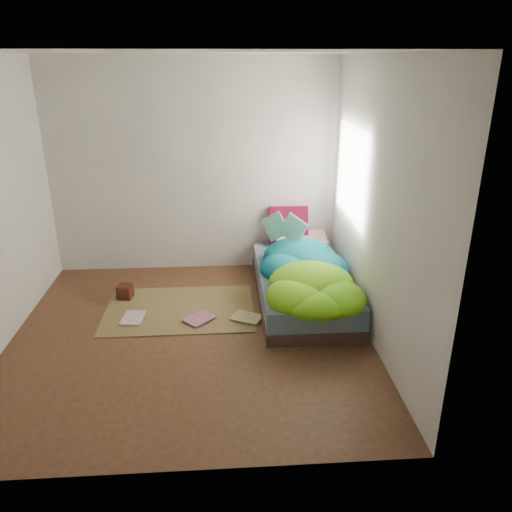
{
  "coord_description": "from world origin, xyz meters",
  "views": [
    {
      "loc": [
        0.34,
        -4.33,
        2.57
      ],
      "look_at": [
        0.7,
        0.75,
        0.53
      ],
      "focal_mm": 35.0,
      "sensor_mm": 36.0,
      "label": 1
    }
  ],
  "objects": [
    {
      "name": "open_book",
      "position": [
        1.05,
        1.13,
        0.82
      ],
      "size": [
        0.45,
        0.27,
        0.28
      ],
      "primitive_type": null,
      "rotation": [
        0.0,
        0.0,
        -0.41
      ],
      "color": "#2C8730",
      "rests_on": "duvet"
    },
    {
      "name": "ground",
      "position": [
        0.0,
        0.0,
        0.0
      ],
      "size": [
        3.5,
        3.5,
        0.0
      ],
      "primitive_type": "cube",
      "color": "#452A1A",
      "rests_on": "ground"
    },
    {
      "name": "pillow_floral",
      "position": [
        1.32,
        1.51,
        0.41
      ],
      "size": [
        0.64,
        0.4,
        0.14
      ],
      "primitive_type": "cube",
      "rotation": [
        0.0,
        0.0,
        -0.02
      ],
      "color": "beige",
      "rests_on": "bed"
    },
    {
      "name": "floor_book_c",
      "position": [
        0.52,
        0.17,
        0.02
      ],
      "size": [
        0.38,
        0.34,
        0.02
      ],
      "primitive_type": "imported",
      "rotation": [
        0.0,
        0.0,
        1.09
      ],
      "color": "#C5BA81",
      "rests_on": "rug"
    },
    {
      "name": "rug",
      "position": [
        -0.15,
        0.55,
        0.01
      ],
      "size": [
        1.6,
        1.1,
        0.01
      ],
      "primitive_type": "cube",
      "color": "brown",
      "rests_on": "ground"
    },
    {
      "name": "bed",
      "position": [
        1.22,
        0.72,
        0.17
      ],
      "size": [
        1.0,
        2.0,
        0.34
      ],
      "color": "#39281F",
      "rests_on": "ground"
    },
    {
      "name": "room_walls",
      "position": [
        0.01,
        0.01,
        1.63
      ],
      "size": [
        3.54,
        3.54,
        2.62
      ],
      "color": "silver",
      "rests_on": "ground"
    },
    {
      "name": "wooden_box",
      "position": [
        -0.78,
        0.86,
        0.09
      ],
      "size": [
        0.18,
        0.18,
        0.15
      ],
      "primitive_type": "cube",
      "rotation": [
        0.0,
        0.0,
        -0.18
      ],
      "color": "#36160C",
      "rests_on": "rug"
    },
    {
      "name": "duvet",
      "position": [
        1.22,
        0.5,
        0.51
      ],
      "size": [
        0.96,
        1.84,
        0.34
      ],
      "primitive_type": null,
      "color": "#065A68",
      "rests_on": "bed"
    },
    {
      "name": "pillow_magenta",
      "position": [
        1.17,
        1.62,
        0.58
      ],
      "size": [
        0.49,
        0.16,
        0.48
      ],
      "primitive_type": "cube",
      "rotation": [
        0.0,
        0.0,
        -0.02
      ],
      "color": "#460425",
      "rests_on": "bed"
    },
    {
      "name": "floor_book_b",
      "position": [
        -0.0,
        0.35,
        0.03
      ],
      "size": [
        0.37,
        0.37,
        0.03
      ],
      "primitive_type": "imported",
      "rotation": [
        0.0,
        0.0,
        -0.81
      ],
      "color": "#D07892",
      "rests_on": "rug"
    },
    {
      "name": "floor_book_a",
      "position": [
        -0.73,
        0.36,
        0.02
      ],
      "size": [
        0.25,
        0.33,
        0.02
      ],
      "primitive_type": "imported",
      "rotation": [
        0.0,
        0.0,
        -0.11
      ],
      "color": "white",
      "rests_on": "rug"
    }
  ]
}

